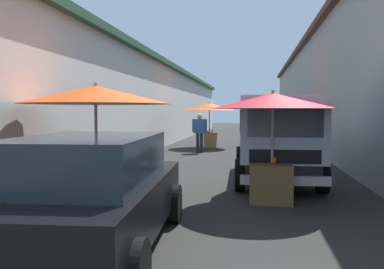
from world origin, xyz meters
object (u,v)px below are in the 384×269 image
Objects in this scene: fruit_stall_far_left at (210,111)px; fruit_stall_near_right at (97,109)px; fruit_stall_far_right at (272,119)px; plastic_stool at (103,172)px; vendor_by_crates at (200,130)px; fruit_stall_near_left at (286,113)px; delivery_truck at (278,142)px; vendor_in_shade at (270,134)px; hatchback_car at (91,193)px.

fruit_stall_near_right is at bearing 176.35° from fruit_stall_far_left.
fruit_stall_far_right is 4.15m from plastic_stool.
fruit_stall_far_left is 12.15m from fruit_stall_near_right.
fruit_stall_far_right is 1.46× the size of vendor_by_crates.
fruit_stall_near_left is (8.23, -0.91, 0.09)m from fruit_stall_far_right.
vendor_by_crates is (-2.53, 0.14, -0.84)m from fruit_stall_far_left.
fruit_stall_near_left is 6.75m from delivery_truck.
vendor_in_shade reaches higher than vendor_by_crates.
fruit_stall_far_left is 2.67m from vendor_by_crates.
fruit_stall_near_left reaches higher than vendor_in_shade.
fruit_stall_near_left is 8.82m from plastic_stool.
vendor_in_shade is 3.88× the size of plastic_stool.
fruit_stall_near_left is 5.64× the size of plastic_stool.
fruit_stall_near_right reaches higher than hatchback_car.
fruit_stall_far_left is at bearing 47.58° from fruit_stall_near_left.
vendor_in_shade is (-2.57, 0.72, -0.72)m from fruit_stall_near_left.
plastic_stool is (-7.31, 4.75, -1.38)m from fruit_stall_near_left.
fruit_stall_far_right is 1.43× the size of vendor_in_shade.
fruit_stall_near_right is at bearing -161.66° from plastic_stool.
fruit_stall_far_right is 3.37m from fruit_stall_near_right.
fruit_stall_far_right is 1.67m from delivery_truck.
plastic_stool is at bearing 171.40° from vendor_by_crates.
delivery_truck is at bearing -7.56° from fruit_stall_far_right.
plastic_stool is at bearing 146.98° from fruit_stall_near_left.
fruit_stall_far_right is at bearing -103.54° from plastic_stool.
hatchback_car is 2.42× the size of vendor_by_crates.
hatchback_car is 4.39m from plastic_stool.
fruit_stall_far_left is 6.35m from vendor_in_shade.
fruit_stall_near_right is at bearing 103.35° from fruit_stall_far_right.
vendor_by_crates is (12.01, 0.28, 0.22)m from hatchback_car.
fruit_stall_near_left reaches higher than vendor_by_crates.
fruit_stall_far_left is 0.53× the size of delivery_truck.
fruit_stall_near_right is 6.46× the size of plastic_stool.
fruit_stall_far_right is 5.70m from vendor_in_shade.
hatchback_car is 5.41m from delivery_truck.
fruit_stall_far_right is 0.99× the size of fruit_stall_near_left.
hatchback_car is (-3.20, 2.36, -0.88)m from fruit_stall_far_right.
vendor_in_shade is (6.43, -3.47, -0.81)m from fruit_stall_near_right.
fruit_stall_far_right reaches higher than delivery_truck.
vendor_by_crates is at bearing 80.60° from fruit_stall_near_left.
delivery_truck is (1.55, -0.21, -0.57)m from fruit_stall_far_right.
vendor_in_shade is (5.66, -0.20, -0.63)m from fruit_stall_far_right.
fruit_stall_far_right is 0.49× the size of delivery_truck.
fruit_stall_far_right is 8.28m from fruit_stall_near_left.
fruit_stall_near_left is 1.48× the size of vendor_by_crates.
fruit_stall_near_left is at bearing -99.40° from vendor_by_crates.
fruit_stall_far_right is at bearing -36.45° from hatchback_car.
plastic_stool is at bearing 18.34° from fruit_stall_near_right.
fruit_stall_near_right is 1.67× the size of vendor_in_shade.
fruit_stall_near_right reaches higher than delivery_truck.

